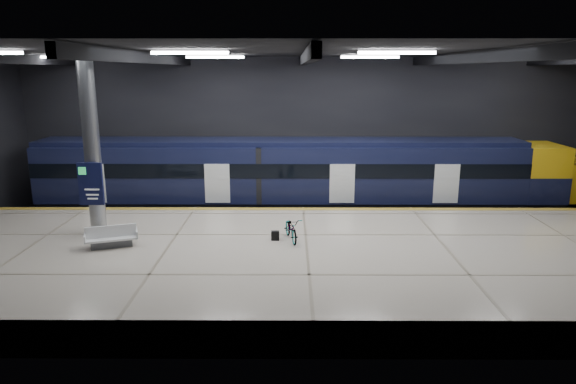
{
  "coord_description": "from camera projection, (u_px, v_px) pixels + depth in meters",
  "views": [
    {
      "loc": [
        -0.59,
        -19.95,
        7.31
      ],
      "look_at": [
        -0.69,
        1.5,
        2.2
      ],
      "focal_mm": 32.0,
      "sensor_mm": 36.0,
      "label": 1
    }
  ],
  "objects": [
    {
      "name": "platform",
      "position": [
        307.0,
        262.0,
        18.54
      ],
      "size": [
        30.0,
        11.0,
        1.1
      ],
      "primitive_type": "cube",
      "color": "beige",
      "rests_on": "ground"
    },
    {
      "name": "pannier_bag",
      "position": [
        275.0,
        236.0,
        19.18
      ],
      "size": [
        0.3,
        0.18,
        0.35
      ],
      "primitive_type": "cube",
      "rotation": [
        0.0,
        0.0,
        -0.01
      ],
      "color": "black",
      "rests_on": "platform"
    },
    {
      "name": "bicycle",
      "position": [
        291.0,
        229.0,
        19.12
      ],
      "size": [
        0.96,
        1.81,
        0.91
      ],
      "primitive_type": "imported",
      "rotation": [
        0.0,
        0.0,
        0.22
      ],
      "color": "#99999E",
      "rests_on": "platform"
    },
    {
      "name": "safety_strip",
      "position": [
        303.0,
        209.0,
        23.51
      ],
      "size": [
        30.0,
        0.4,
        0.01
      ],
      "primitive_type": "cube",
      "color": "gold",
      "rests_on": "platform"
    },
    {
      "name": "train",
      "position": [
        316.0,
        176.0,
        25.96
      ],
      "size": [
        29.4,
        2.84,
        3.79
      ],
      "color": "black",
      "rests_on": "ground"
    },
    {
      "name": "info_column",
      "position": [
        92.0,
        149.0,
        19.1
      ],
      "size": [
        0.9,
        0.78,
        6.9
      ],
      "color": "#9EA0A5",
      "rests_on": "platform"
    },
    {
      "name": "rails",
      "position": [
        302.0,
        214.0,
        26.43
      ],
      "size": [
        30.0,
        1.52,
        0.16
      ],
      "color": "gray",
      "rests_on": "ground"
    },
    {
      "name": "bench",
      "position": [
        112.0,
        239.0,
        18.43
      ],
      "size": [
        1.96,
        1.29,
        0.8
      ],
      "rotation": [
        0.0,
        0.0,
        0.32
      ],
      "color": "#595B60",
      "rests_on": "platform"
    },
    {
      "name": "room_shell",
      "position": [
        306.0,
        112.0,
        19.77
      ],
      "size": [
        30.1,
        16.1,
        8.05
      ],
      "color": "black",
      "rests_on": "ground"
    },
    {
      "name": "ground",
      "position": [
        305.0,
        252.0,
        21.1
      ],
      "size": [
        30.0,
        30.0,
        0.0
      ],
      "primitive_type": "plane",
      "color": "black",
      "rests_on": "ground"
    }
  ]
}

